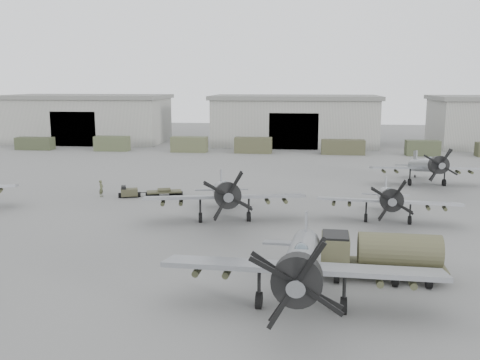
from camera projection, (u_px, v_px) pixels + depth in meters
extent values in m
plane|color=#5D5D5B|center=(276.00, 255.00, 34.70)|extent=(220.00, 220.00, 0.00)
cube|color=#9A9990|center=(88.00, 120.00, 98.91)|extent=(28.00, 14.00, 8.00)
cube|color=slate|center=(87.00, 97.00, 98.12)|extent=(29.00, 14.80, 0.70)
cube|color=black|center=(73.00, 129.00, 92.45)|extent=(8.12, 0.40, 6.00)
cube|color=#9A9990|center=(294.00, 122.00, 94.52)|extent=(28.00, 14.00, 8.00)
cube|color=slate|center=(295.00, 97.00, 93.73)|extent=(29.00, 14.80, 0.70)
cube|color=black|center=(294.00, 131.00, 88.06)|extent=(8.12, 0.40, 6.00)
cube|color=#363C27|center=(35.00, 143.00, 88.25)|extent=(6.09, 2.20, 2.04)
cube|color=#434A30|center=(112.00, 144.00, 86.69)|extent=(5.54, 2.20, 2.36)
cube|color=#474B31|center=(189.00, 144.00, 85.21)|extent=(5.72, 2.20, 2.44)
cube|color=#3F402A|center=(253.00, 145.00, 84.02)|extent=(5.84, 2.20, 2.46)
cube|color=#3C3C27|center=(343.00, 147.00, 82.43)|extent=(6.62, 2.20, 2.28)
cube|color=#3A402A|center=(422.00, 148.00, 81.05)|extent=(5.00, 2.20, 2.32)
cylinder|color=gray|center=(302.00, 258.00, 26.75)|extent=(2.10, 11.63, 3.41)
cylinder|color=black|center=(297.00, 280.00, 21.62)|extent=(2.14, 1.81, 2.27)
cube|color=gray|center=(302.00, 268.00, 26.16)|extent=(13.73, 2.95, 0.61)
cube|color=gray|center=(306.00, 228.00, 31.70)|extent=(0.20, 1.82, 2.18)
ellipsoid|color=#3F4C54|center=(301.00, 250.00, 24.87)|extent=(0.71, 1.33, 0.61)
cylinder|color=black|center=(259.00, 300.00, 26.59)|extent=(0.34, 0.88, 0.87)
cylinder|color=black|center=(344.00, 306.00, 25.95)|extent=(0.34, 0.88, 0.87)
cylinder|color=black|center=(305.00, 268.00, 31.82)|extent=(0.14, 0.35, 0.35)
cylinder|color=gray|center=(224.00, 192.00, 43.41)|extent=(3.67, 10.96, 3.20)
cylinder|color=black|center=(227.00, 195.00, 38.55)|extent=(2.23, 1.98, 2.13)
cube|color=gray|center=(224.00, 197.00, 42.86)|extent=(13.00, 4.76, 0.58)
cube|color=gray|center=(221.00, 179.00, 48.10)|extent=(0.46, 1.70, 2.05)
ellipsoid|color=#3F4C54|center=(225.00, 185.00, 41.64)|extent=(0.85, 1.33, 0.57)
cylinder|color=black|center=(200.00, 218.00, 42.80)|extent=(0.44, 0.86, 0.82)
cylinder|color=black|center=(249.00, 217.00, 43.11)|extent=(0.44, 0.86, 0.82)
cylinder|color=black|center=(221.00, 205.00, 48.21)|extent=(0.19, 0.35, 0.33)
cylinder|color=#94969C|center=(388.00, 197.00, 42.92)|extent=(2.26, 9.52, 2.78)
cylinder|color=black|center=(391.00, 200.00, 38.78)|extent=(1.82, 1.57, 1.85)
cube|color=#94969C|center=(388.00, 201.00, 42.45)|extent=(11.26, 3.06, 0.50)
cube|color=#94969C|center=(386.00, 186.00, 46.91)|extent=(0.25, 1.48, 1.78)
ellipsoid|color=#3F4C54|center=(390.00, 191.00, 41.41)|extent=(0.64, 1.11, 0.50)
cylinder|color=black|center=(366.00, 218.00, 42.89)|extent=(0.32, 0.73, 0.71)
cylinder|color=black|center=(410.00, 220.00, 42.18)|extent=(0.32, 0.73, 0.71)
cylinder|color=black|center=(385.00, 208.00, 47.01)|extent=(0.13, 0.29, 0.28)
cylinder|color=gray|center=(426.00, 165.00, 58.27)|extent=(1.95, 10.27, 3.01)
cylinder|color=black|center=(439.00, 165.00, 53.70)|extent=(1.90, 1.61, 2.00)
cube|color=gray|center=(427.00, 168.00, 57.74)|extent=(12.13, 2.72, 0.54)
cube|color=gray|center=(415.00, 158.00, 62.68)|extent=(0.20, 1.61, 1.92)
ellipsoid|color=#3F4C54|center=(430.00, 159.00, 56.60)|extent=(0.63, 1.18, 0.54)
cylinder|color=black|center=(410.00, 182.00, 57.96)|extent=(0.31, 0.78, 0.77)
cylinder|color=black|center=(444.00, 183.00, 57.71)|extent=(0.31, 0.78, 0.77)
cylinder|color=black|center=(415.00, 176.00, 62.78)|extent=(0.13, 0.31, 0.31)
cube|color=#49472F|center=(382.00, 266.00, 30.52)|extent=(7.03, 2.56, 0.25)
cube|color=#49472F|center=(335.00, 250.00, 30.79)|extent=(1.68, 2.34, 1.69)
cylinder|color=#49472F|center=(399.00, 250.00, 30.20)|extent=(4.64, 2.07, 1.89)
cube|color=black|center=(336.00, 235.00, 30.63)|extent=(1.57, 2.04, 0.15)
cylinder|color=black|center=(337.00, 275.00, 29.87)|extent=(0.33, 0.90, 0.89)
cylinder|color=black|center=(422.00, 266.00, 31.32)|extent=(0.33, 0.90, 0.89)
cube|color=#3F3D29|center=(129.00, 192.00, 51.99)|extent=(1.83, 1.44, 0.71)
cube|color=black|center=(124.00, 188.00, 51.80)|extent=(0.68, 0.90, 0.44)
cylinder|color=black|center=(129.00, 195.00, 52.04)|extent=(1.17, 0.81, 0.50)
cylinder|color=black|center=(141.00, 193.00, 52.25)|extent=(1.03, 0.41, 0.07)
cube|color=#3F3D29|center=(164.00, 192.00, 52.71)|extent=(3.59, 2.27, 0.16)
cylinder|color=black|center=(164.00, 194.00, 52.75)|extent=(1.38, 0.80, 0.39)
cylinder|color=#3F3D29|center=(164.00, 190.00, 52.68)|extent=(1.27, 0.67, 0.28)
imported|color=#474B31|center=(101.00, 188.00, 52.14)|extent=(0.43, 0.62, 1.65)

